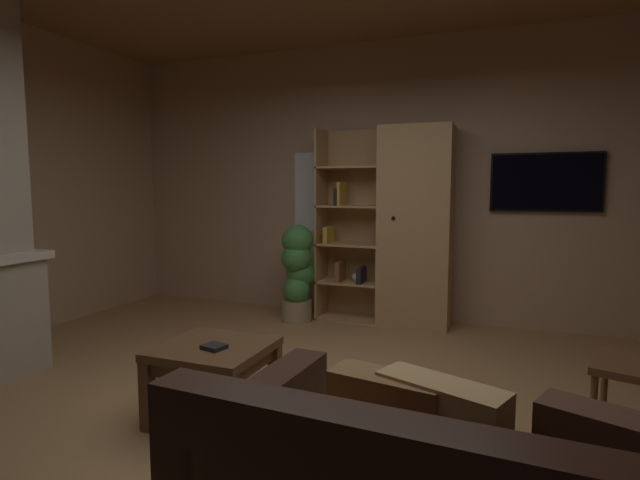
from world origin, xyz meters
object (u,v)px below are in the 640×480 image
table_book_0 (214,347)px  wall_mounted_tv (546,182)px  coffee_table (214,360)px  potted_floor_plant (298,270)px  bookshelf_cabinet (406,228)px

table_book_0 → wall_mounted_tv: wall_mounted_tv is taller
coffee_table → potted_floor_plant: (-0.42, 2.21, 0.17)m
potted_floor_plant → wall_mounted_tv: size_ratio=1.02×
table_book_0 → potted_floor_plant: bearing=101.6°
bookshelf_cabinet → wall_mounted_tv: bookshelf_cabinet is taller
table_book_0 → potted_floor_plant: 2.32m
wall_mounted_tv → coffee_table: bearing=-125.1°
coffee_table → table_book_0: 0.13m
coffee_table → bookshelf_cabinet: bearing=75.7°
coffee_table → potted_floor_plant: bearing=100.8°
bookshelf_cabinet → potted_floor_plant: 1.19m
bookshelf_cabinet → table_book_0: size_ratio=15.89×
bookshelf_cabinet → table_book_0: (-0.59, -2.56, -0.51)m
table_book_0 → wall_mounted_tv: size_ratio=0.13×
table_book_0 → potted_floor_plant: size_ratio=0.12×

